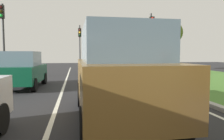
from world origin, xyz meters
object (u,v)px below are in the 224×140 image
at_px(traffic_light_near_right, 151,34).
at_px(tree_roadside_far, 167,33).
at_px(traffic_light_overhead_left, 3,27).
at_px(car_hatchback_far, 23,70).
at_px(car_suv_ahead, 118,74).
at_px(traffic_light_far_median, 80,40).

relative_size(traffic_light_near_right, tree_roadside_far, 0.90).
distance_m(traffic_light_overhead_left, tree_roadside_far, 14.35).
bearing_deg(car_hatchback_far, tree_roadside_far, 39.47).
height_order(car_suv_ahead, traffic_light_far_median, traffic_light_far_median).
bearing_deg(traffic_light_far_median, car_suv_ahead, -88.25).
xyz_separation_m(car_hatchback_far, traffic_light_near_right, (7.89, 3.57, 2.19)).
height_order(car_hatchback_far, traffic_light_far_median, traffic_light_far_median).
distance_m(traffic_light_near_right, tree_roadside_far, 6.33).
height_order(car_suv_ahead, traffic_light_overhead_left, traffic_light_overhead_left).
xyz_separation_m(car_hatchback_far, traffic_light_overhead_left, (-2.40, 4.94, 2.64)).
height_order(car_hatchback_far, traffic_light_overhead_left, traffic_light_overhead_left).
distance_m(traffic_light_far_median, tree_roadside_far, 8.96).
xyz_separation_m(traffic_light_near_right, traffic_light_far_median, (-4.87, 8.27, 0.07)).
height_order(traffic_light_overhead_left, tree_roadside_far, traffic_light_overhead_left).
bearing_deg(car_suv_ahead, car_hatchback_far, 121.67).
height_order(car_suv_ahead, traffic_light_near_right, traffic_light_near_right).
bearing_deg(traffic_light_near_right, tree_roadside_far, 55.86).
bearing_deg(traffic_light_overhead_left, car_hatchback_far, -64.10).
relative_size(car_hatchback_far, traffic_light_overhead_left, 0.73).
distance_m(car_hatchback_far, traffic_light_near_right, 8.94).
bearing_deg(car_suv_ahead, traffic_light_far_median, 91.76).
distance_m(traffic_light_overhead_left, traffic_light_far_median, 8.79).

